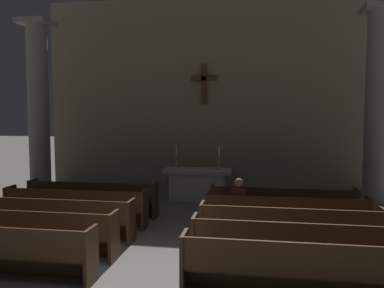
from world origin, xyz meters
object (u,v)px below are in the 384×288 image
at_px(pew_right_row_4, 286,216).
at_px(candlestick_right, 219,162).
at_px(pew_left_row_5, 92,198).
at_px(candlestick_left, 176,161).
at_px(lone_worshipper, 239,204).
at_px(pew_right_row_1, 302,270).
at_px(pew_right_row_2, 295,246).
at_px(pew_left_row_3, 54,218).
at_px(pew_left_row_4, 75,207).
at_px(pew_right_row_3, 290,229).
at_px(pew_right_row_5, 283,205).
at_px(altar, 197,183).
at_px(column_left_second, 39,112).
at_px(pew_left_row_2, 27,232).
at_px(column_right_second, 377,112).

xyz_separation_m(pew_right_row_4, candlestick_right, (-1.86, 3.51, 0.78)).
relative_size(pew_left_row_5, candlestick_left, 4.75).
bearing_deg(lone_worshipper, pew_right_row_1, -71.33).
relative_size(pew_left_row_5, pew_right_row_2, 1.00).
height_order(pew_right_row_4, candlestick_left, candlestick_left).
distance_m(pew_left_row_3, pew_left_row_4, 1.04).
height_order(pew_left_row_3, pew_right_row_3, same).
height_order(pew_right_row_3, lone_worshipper, lone_worshipper).
bearing_deg(pew_left_row_4, pew_right_row_5, 11.49).
xyz_separation_m(pew_right_row_2, altar, (-2.56, 5.59, 0.06)).
height_order(pew_right_row_3, column_left_second, column_left_second).
bearing_deg(pew_left_row_2, pew_left_row_5, 90.00).
relative_size(pew_left_row_3, lone_worshipper, 2.75).
xyz_separation_m(pew_left_row_5, pew_right_row_5, (5.11, 0.00, 0.00)).
xyz_separation_m(pew_left_row_4, lone_worshipper, (4.05, 0.04, 0.22)).
bearing_deg(altar, pew_left_row_3, -119.34).
bearing_deg(pew_right_row_3, altar, 119.34).
distance_m(pew_right_row_5, lone_worshipper, 1.48).
bearing_deg(pew_left_row_5, column_right_second, 15.34).
bearing_deg(candlestick_left, column_left_second, -176.40).
relative_size(pew_left_row_3, altar, 1.65).
height_order(pew_left_row_2, pew_right_row_3, same).
bearing_deg(altar, pew_right_row_5, -44.01).
xyz_separation_m(pew_left_row_3, pew_right_row_3, (5.11, 0.00, 0.00)).
height_order(pew_left_row_5, column_left_second, column_left_second).
height_order(pew_left_row_2, column_left_second, column_left_second).
bearing_deg(candlestick_right, pew_right_row_3, -67.80).
xyz_separation_m(pew_right_row_1, pew_right_row_3, (0.00, 2.08, 0.00)).
height_order(pew_left_row_5, pew_right_row_4, same).
bearing_deg(pew_right_row_5, candlestick_left, 142.83).
xyz_separation_m(pew_left_row_4, pew_right_row_2, (5.11, -2.08, 0.00)).
relative_size(pew_right_row_3, pew_right_row_5, 1.00).
height_order(pew_right_row_4, candlestick_right, candlestick_right).
relative_size(pew_left_row_2, pew_right_row_3, 1.00).
relative_size(pew_left_row_3, pew_right_row_2, 1.00).
bearing_deg(pew_left_row_2, lone_worshipper, 27.62).
xyz_separation_m(altar, candlestick_right, (0.70, 0.00, 0.73)).
xyz_separation_m(pew_left_row_5, pew_right_row_4, (5.11, -1.04, 0.00)).
bearing_deg(pew_left_row_4, column_left_second, 131.21).
distance_m(pew_right_row_5, candlestick_left, 4.16).
bearing_deg(pew_left_row_2, altar, 65.41).
bearing_deg(pew_right_row_5, column_right_second, 37.69).
height_order(altar, lone_worshipper, lone_worshipper).
height_order(pew_right_row_1, candlestick_left, candlestick_left).
relative_size(pew_left_row_3, pew_right_row_5, 1.00).
distance_m(pew_left_row_2, pew_right_row_2, 5.11).
distance_m(pew_right_row_2, pew_right_row_3, 1.04).
bearing_deg(pew_right_row_5, pew_right_row_2, -90.00).
distance_m(pew_left_row_5, pew_right_row_2, 5.99).
relative_size(pew_left_row_4, column_left_second, 0.61).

